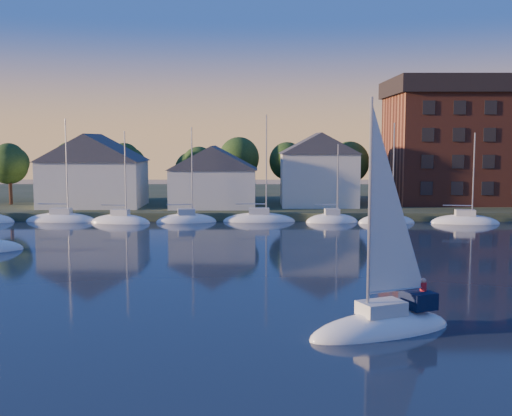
{
  "coord_description": "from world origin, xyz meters",
  "views": [
    {
      "loc": [
        -0.04,
        -27.01,
        9.99
      ],
      "look_at": [
        -0.25,
        22.0,
        4.68
      ],
      "focal_mm": 45.0,
      "sensor_mm": 36.0,
      "label": 1
    }
  ],
  "objects_px": {
    "clubhouse_east": "(319,169)",
    "condo_block": "(497,140)",
    "clubhouse_west": "(93,169)",
    "hero_sailboat": "(383,322)",
    "clubhouse_centre": "(213,176)"
  },
  "relations": [
    {
      "from": "clubhouse_centre",
      "to": "condo_block",
      "type": "xyz_separation_m",
      "value": [
        40.0,
        7.95,
        4.66
      ]
    },
    {
      "from": "clubhouse_east",
      "to": "condo_block",
      "type": "height_order",
      "value": "condo_block"
    },
    {
      "from": "clubhouse_east",
      "to": "clubhouse_west",
      "type": "bearing_deg",
      "value": -178.09
    },
    {
      "from": "clubhouse_west",
      "to": "condo_block",
      "type": "xyz_separation_m",
      "value": [
        56.0,
        6.95,
        3.86
      ]
    },
    {
      "from": "condo_block",
      "to": "clubhouse_west",
      "type": "bearing_deg",
      "value": -172.93
    },
    {
      "from": "clubhouse_west",
      "to": "clubhouse_east",
      "type": "xyz_separation_m",
      "value": [
        30.0,
        1.0,
        0.07
      ]
    },
    {
      "from": "clubhouse_west",
      "to": "condo_block",
      "type": "relative_size",
      "value": 0.44
    },
    {
      "from": "clubhouse_west",
      "to": "hero_sailboat",
      "type": "distance_m",
      "value": 60.06
    },
    {
      "from": "clubhouse_east",
      "to": "condo_block",
      "type": "xyz_separation_m",
      "value": [
        26.0,
        5.95,
        3.79
      ]
    },
    {
      "from": "clubhouse_east",
      "to": "hero_sailboat",
      "type": "height_order",
      "value": "hero_sailboat"
    },
    {
      "from": "clubhouse_centre",
      "to": "condo_block",
      "type": "height_order",
      "value": "condo_block"
    },
    {
      "from": "clubhouse_east",
      "to": "condo_block",
      "type": "bearing_deg",
      "value": 12.89
    },
    {
      "from": "condo_block",
      "to": "hero_sailboat",
      "type": "distance_m",
      "value": 66.3
    },
    {
      "from": "clubhouse_centre",
      "to": "condo_block",
      "type": "bearing_deg",
      "value": 11.24
    },
    {
      "from": "condo_block",
      "to": "hero_sailboat",
      "type": "height_order",
      "value": "condo_block"
    }
  ]
}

